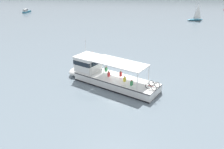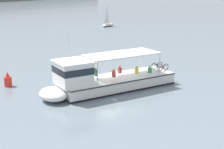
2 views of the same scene
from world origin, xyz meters
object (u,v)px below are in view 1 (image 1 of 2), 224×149
ferry_main (105,75)px  motorboat_far_right (26,11)px  sailboat_off_bow (195,19)px  channel_buoy (93,56)px

ferry_main → motorboat_far_right: size_ratio=3.45×
ferry_main → sailboat_off_bow: size_ratio=2.36×
sailboat_off_bow → motorboat_far_right: 55.68m
channel_buoy → sailboat_off_bow: bearing=58.1°
ferry_main → sailboat_off_bow: sailboat_off_bow is taller
ferry_main → channel_buoy: bearing=112.8°
motorboat_far_right → ferry_main: bearing=-54.8°
sailboat_off_bow → channel_buoy: size_ratio=3.86×
ferry_main → sailboat_off_bow: bearing=66.8°
channel_buoy → motorboat_far_right: bearing=127.3°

